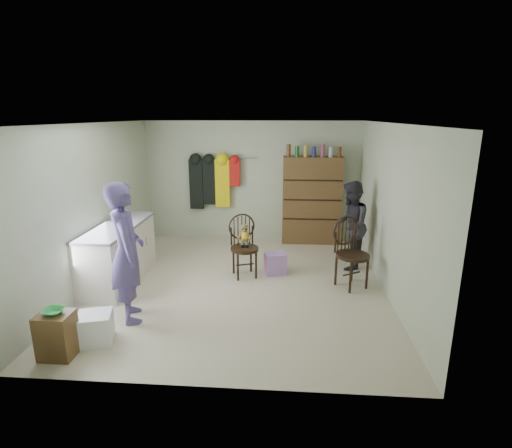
# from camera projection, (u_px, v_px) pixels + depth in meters

# --- Properties ---
(ground_plane) EXTENTS (5.00, 5.00, 0.00)m
(ground_plane) POSITION_uv_depth(u_px,v_px,m) (239.00, 284.00, 6.37)
(ground_plane) COLOR beige
(ground_plane) RESTS_ON ground
(room_walls) EXTENTS (5.00, 5.00, 5.00)m
(room_walls) POSITION_uv_depth(u_px,v_px,m) (242.00, 181.00, 6.46)
(room_walls) COLOR beige
(room_walls) RESTS_ON ground
(counter) EXTENTS (0.64, 1.86, 0.94)m
(counter) POSITION_uv_depth(u_px,v_px,m) (118.00, 253.00, 6.39)
(counter) COLOR silver
(counter) RESTS_ON ground
(stool) EXTENTS (0.37, 0.31, 0.52)m
(stool) POSITION_uv_depth(u_px,v_px,m) (57.00, 335.00, 4.41)
(stool) COLOR brown
(stool) RESTS_ON ground
(bowl) EXTENTS (0.22, 0.22, 0.05)m
(bowl) POSITION_uv_depth(u_px,v_px,m) (53.00, 312.00, 4.34)
(bowl) COLOR green
(bowl) RESTS_ON stool
(plastic_tub) EXTENTS (0.47, 0.45, 0.36)m
(plastic_tub) POSITION_uv_depth(u_px,v_px,m) (95.00, 328.00, 4.72)
(plastic_tub) COLOR white
(plastic_tub) RESTS_ON ground
(chair_front) EXTENTS (0.59, 0.59, 1.03)m
(chair_front) POSITION_uv_depth(u_px,v_px,m) (244.00, 242.00, 6.60)
(chair_front) COLOR black
(chair_front) RESTS_ON ground
(chair_far) EXTENTS (0.68, 0.68, 1.12)m
(chair_far) POSITION_uv_depth(u_px,v_px,m) (350.00, 249.00, 6.18)
(chair_far) COLOR black
(chair_far) RESTS_ON ground
(striped_bag) EXTENTS (0.41, 0.35, 0.36)m
(striped_bag) POSITION_uv_depth(u_px,v_px,m) (275.00, 264.00, 6.75)
(striped_bag) COLOR pink
(striped_bag) RESTS_ON ground
(person_left) EXTENTS (0.68, 0.79, 1.83)m
(person_left) POSITION_uv_depth(u_px,v_px,m) (127.00, 253.00, 5.09)
(person_left) COLOR #554783
(person_left) RESTS_ON ground
(person_right) EXTENTS (0.71, 0.84, 1.54)m
(person_right) POSITION_uv_depth(u_px,v_px,m) (350.00, 225.00, 6.89)
(person_right) COLOR #2D2B33
(person_right) RESTS_ON ground
(dresser) EXTENTS (1.20, 0.39, 2.05)m
(dresser) POSITION_uv_depth(u_px,v_px,m) (312.00, 200.00, 8.25)
(dresser) COLOR brown
(dresser) RESTS_ON ground
(coat_rack) EXTENTS (1.42, 0.12, 1.09)m
(coat_rack) POSITION_uv_depth(u_px,v_px,m) (213.00, 182.00, 8.39)
(coat_rack) COLOR #99999E
(coat_rack) RESTS_ON ground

